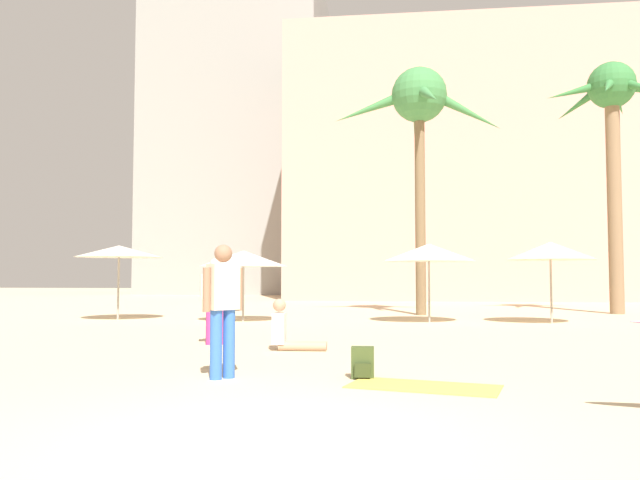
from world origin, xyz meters
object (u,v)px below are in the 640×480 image
palm_tree_left (612,114)px  cafe_umbrella_4 (119,251)px  beach_towel (424,386)px  cafe_umbrella_1 (243,259)px  person_near_left (215,297)px  palm_tree_far_left (419,108)px  person_far_right (223,305)px  backpack (363,363)px  person_mid_right (289,332)px  cafe_umbrella_0 (429,252)px  cafe_umbrella_2 (550,251)px

palm_tree_left → cafe_umbrella_4: palm_tree_left is taller
beach_towel → cafe_umbrella_1: bearing=114.7°
cafe_umbrella_4 → person_near_left: cafe_umbrella_4 is taller
palm_tree_far_left → person_far_right: bearing=-102.7°
palm_tree_far_left → cafe_umbrella_1: palm_tree_far_left is taller
palm_tree_left → cafe_umbrella_1: bearing=-157.2°
cafe_umbrella_4 → backpack: bearing=-51.6°
palm_tree_left → person_mid_right: size_ratio=9.06×
cafe_umbrella_0 → person_mid_right: cafe_umbrella_0 is taller
cafe_umbrella_1 → cafe_umbrella_4: cafe_umbrella_4 is taller
person_near_left → person_far_right: person_far_right is taller
cafe_umbrella_4 → backpack: (8.07, -10.19, -1.90)m
cafe_umbrella_2 → beach_towel: bearing=-110.5°
beach_towel → backpack: bearing=144.8°
palm_tree_far_left → person_near_left: palm_tree_far_left is taller
cafe_umbrella_0 → person_far_right: size_ratio=1.52×
cafe_umbrella_1 → beach_towel: bearing=-65.3°
backpack → person_mid_right: size_ratio=0.42×
palm_tree_left → cafe_umbrella_2: bearing=-124.7°
palm_tree_far_left → cafe_umbrella_4: bearing=-159.3°
person_mid_right → palm_tree_left: bearing=48.7°
backpack → person_far_right: bearing=-84.6°
cafe_umbrella_2 → beach_towel: size_ratio=1.38×
beach_towel → person_mid_right: (-2.28, 3.58, 0.31)m
palm_tree_far_left → cafe_umbrella_0: size_ratio=3.22×
beach_towel → person_near_left: person_near_left is taller
cafe_umbrella_1 → palm_tree_far_left: bearing=34.6°
cafe_umbrella_4 → person_mid_right: bearing=-47.5°
palm_tree_left → person_far_right: (-10.08, -15.43, -6.22)m
cafe_umbrella_2 → person_far_right: 12.51m
cafe_umbrella_1 → cafe_umbrella_4: 3.99m
cafe_umbrella_0 → beach_towel: 11.03m
cafe_umbrella_2 → person_near_left: cafe_umbrella_2 is taller
palm_tree_far_left → cafe_umbrella_4: palm_tree_far_left is taller
cafe_umbrella_0 → beach_towel: size_ratio=1.48×
cafe_umbrella_1 → person_far_right: cafe_umbrella_1 is taller
palm_tree_left → cafe_umbrella_0: size_ratio=3.37×
palm_tree_left → beach_towel: (-7.46, -15.75, -7.19)m
person_near_left → person_far_right: bearing=172.3°
cafe_umbrella_0 → backpack: 10.54m
beach_towel → backpack: 0.97m
backpack → cafe_umbrella_4: bearing=-143.3°
cafe_umbrella_4 → person_mid_right: 9.87m
person_far_right → beach_towel: bearing=-144.3°
cafe_umbrella_1 → backpack: cafe_umbrella_1 is taller
cafe_umbrella_2 → person_near_left: size_ratio=1.47×
palm_tree_left → cafe_umbrella_4: (-16.30, -5.01, -5.09)m
person_far_right → person_mid_right: bearing=-53.3°
cafe_umbrella_4 → person_near_left: size_ratio=1.55×
cafe_umbrella_0 → cafe_umbrella_2: size_ratio=1.08×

